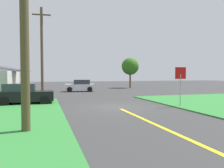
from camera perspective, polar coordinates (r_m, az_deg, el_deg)
The scene contains 8 objects.
ground_plane at distance 15.81m, azimuth 1.06°, elevation -5.93°, with size 120.00×120.00×0.00m, color #363636.
lane_stripe_center at distance 8.71m, azimuth 17.96°, elevation -12.94°, with size 0.20×14.00×0.01m, color yellow.
stop_sign at distance 16.50m, azimuth 17.30°, elevation 1.37°, with size 0.84×0.08×2.83m.
parked_car_near_building at distance 18.38m, azimuth -21.75°, elevation -2.41°, with size 4.14×2.05×1.62m.
car_approaching_junction at distance 30.46m, azimuth -8.22°, elevation -0.43°, with size 4.10×2.32×1.62m.
utility_pole_near at distance 9.40m, azimuth -21.69°, elevation 11.24°, with size 1.80×0.34×7.35m.
utility_pole_mid at distance 23.37m, azimuth -17.68°, elevation 8.06°, with size 1.80×0.28×8.99m.
oak_tree_left at distance 38.77m, azimuth 4.73°, elevation 4.56°, with size 3.01×3.01×5.27m.
Camera 1 is at (-4.83, -14.88, 2.29)m, focal length 35.34 mm.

